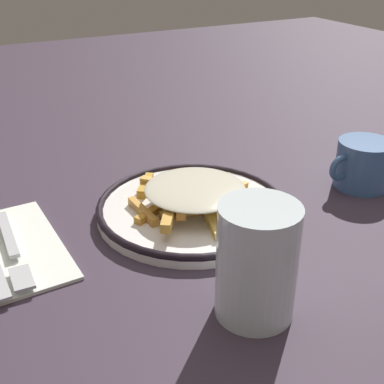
# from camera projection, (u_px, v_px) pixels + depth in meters

# --- Properties ---
(ground_plane) EXTENTS (2.60, 2.60, 0.00)m
(ground_plane) POSITION_uv_depth(u_px,v_px,m) (192.00, 214.00, 0.69)
(ground_plane) COLOR #3A2E3C
(plate) EXTENTS (0.26, 0.26, 0.02)m
(plate) POSITION_uv_depth(u_px,v_px,m) (192.00, 208.00, 0.69)
(plate) COLOR white
(plate) RESTS_ON ground_plane
(fries_heap) EXTENTS (0.21, 0.20, 0.03)m
(fries_heap) POSITION_uv_depth(u_px,v_px,m) (194.00, 195.00, 0.67)
(fries_heap) COLOR #E9AF4A
(fries_heap) RESTS_ON plate
(fork) EXTENTS (0.02, 0.18, 0.01)m
(fork) POSITION_uv_depth(u_px,v_px,m) (12.00, 248.00, 0.60)
(fork) COLOR silver
(fork) RESTS_ON napkin
(water_glass) EXTENTS (0.08, 0.08, 0.12)m
(water_glass) POSITION_uv_depth(u_px,v_px,m) (257.00, 262.00, 0.49)
(water_glass) COLOR silver
(water_glass) RESTS_ON ground_plane
(coffee_mug) EXTENTS (0.10, 0.08, 0.07)m
(coffee_mug) POSITION_uv_depth(u_px,v_px,m) (363.00, 164.00, 0.75)
(coffee_mug) COLOR #3C5F92
(coffee_mug) RESTS_ON ground_plane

